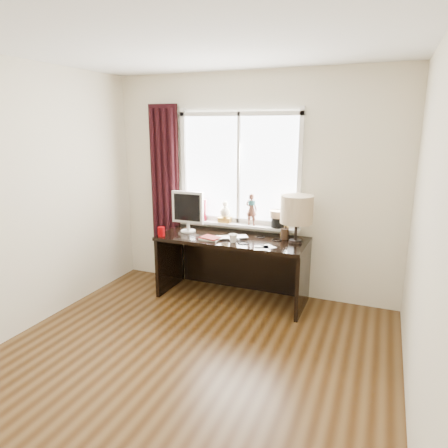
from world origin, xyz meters
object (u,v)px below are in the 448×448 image
at_px(laptop, 232,237).
at_px(table_lamp, 297,210).
at_px(desk, 235,255).
at_px(monitor, 188,209).
at_px(mug, 233,238).
at_px(red_cup, 161,232).

xyz_separation_m(laptop, table_lamp, (0.69, 0.12, 0.35)).
height_order(desk, table_lamp, table_lamp).
bearing_deg(monitor, mug, -17.96).
distance_m(laptop, monitor, 0.66).
xyz_separation_m(desk, table_lamp, (0.71, -0.02, 0.61)).
bearing_deg(table_lamp, red_cup, -167.55).
bearing_deg(desk, monitor, -174.30).
height_order(mug, desk, mug).
height_order(laptop, mug, mug).
height_order(laptop, table_lamp, table_lamp).
bearing_deg(monitor, red_cup, -123.83).
distance_m(red_cup, table_lamp, 1.56).
relative_size(red_cup, table_lamp, 0.21).
height_order(red_cup, desk, red_cup).
xyz_separation_m(red_cup, table_lamp, (1.49, 0.33, 0.31)).
distance_m(desk, monitor, 0.79).
bearing_deg(laptop, desk, 65.42).
bearing_deg(red_cup, laptop, 14.62).
bearing_deg(monitor, table_lamp, 1.55).
relative_size(red_cup, desk, 0.06).
relative_size(monitor, table_lamp, 0.94).
height_order(desk, monitor, monitor).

